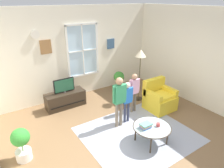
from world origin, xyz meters
name	(u,v)px	position (x,y,z in m)	size (l,w,h in m)	color
ground_plane	(128,135)	(0.00, 0.00, -0.01)	(6.01, 6.00, 0.02)	brown
back_wall	(76,53)	(0.00, 2.76, 1.43)	(5.41, 0.17, 2.86)	silver
side_wall_right	(206,60)	(2.77, 0.00, 1.43)	(0.12, 5.40, 2.86)	silver
area_rug	(138,134)	(0.21, -0.12, 0.00)	(2.50, 2.27, 0.01)	#999EAD
tv_stand	(65,99)	(-0.72, 2.14, 0.24)	(1.16, 0.46, 0.47)	#2D2319
television	(64,85)	(-0.72, 2.14, 0.70)	(0.61, 0.08, 0.43)	#4C4C4C
armchair	(159,98)	(1.54, 0.50, 0.33)	(0.76, 0.74, 0.87)	yellow
coffee_table	(152,127)	(0.26, -0.51, 0.40)	(0.85, 0.85, 0.43)	#99B2B7
book_stack	(146,126)	(0.12, -0.46, 0.48)	(0.24, 0.19, 0.11)	#3769BD
cup	(158,125)	(0.39, -0.57, 0.47)	(0.09, 0.09, 0.08)	#BF3F3F
remote_near_books	(150,123)	(0.30, -0.40, 0.44)	(0.04, 0.14, 0.02)	black
person_pink_shirt	(134,89)	(0.80, 0.78, 0.73)	(0.35, 0.16, 1.16)	#726656
person_blue_shirt	(127,98)	(0.32, 0.48, 0.71)	(0.34, 0.16, 1.13)	#333851
person_green_shirt	(119,97)	(0.03, 0.43, 0.84)	(0.40, 0.18, 1.34)	#726656
potted_plant_by_window	(119,79)	(1.27, 2.17, 0.43)	(0.36, 0.36, 0.71)	#4C565B
potted_plant_corner	(21,143)	(-2.26, 0.54, 0.41)	(0.37, 0.37, 0.73)	silver
floor_lamp	(141,58)	(1.43, 1.29, 1.37)	(0.32, 0.32, 1.64)	black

